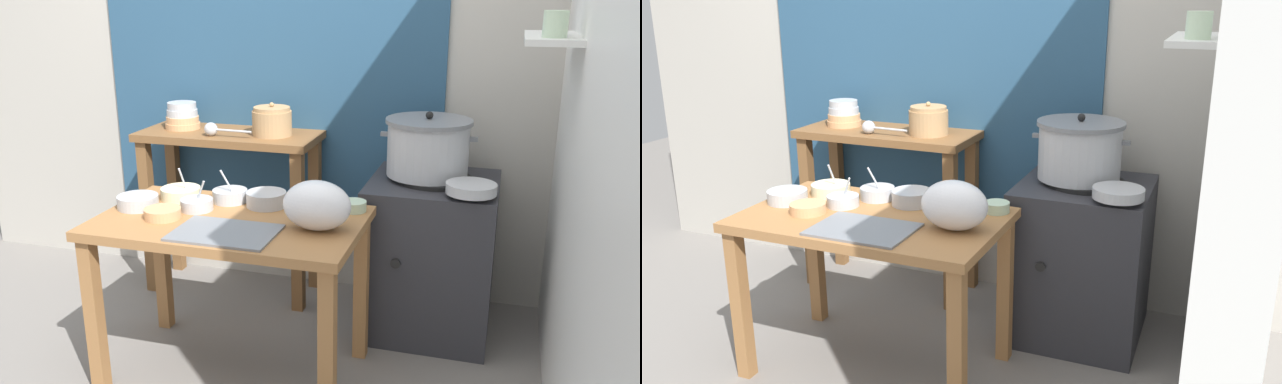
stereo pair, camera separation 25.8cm
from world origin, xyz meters
The scene contains 20 objects.
ground_plane centered at (0.00, 0.00, 0.00)m, with size 9.00×9.00×0.00m, color gray.
wall_back centered at (0.08, 1.10, 1.30)m, with size 4.40×0.12×2.60m.
wall_right centered at (1.40, 0.20, 1.30)m, with size 0.30×3.20×2.60m.
prep_table centered at (0.04, 0.04, 0.61)m, with size 1.10×0.66×0.72m.
back_shelf_table centered at (-0.30, 0.83, 0.68)m, with size 0.96×0.40×0.90m.
stove_block centered at (0.80, 0.70, 0.38)m, with size 0.60×0.61×0.78m.
steamer_pot centered at (0.76, 0.72, 0.92)m, with size 0.45×0.40×0.31m.
clay_pot centered at (-0.06, 0.83, 0.97)m, with size 0.20×0.20×0.17m.
bowl_stack_enamel centered at (-0.59, 0.86, 0.97)m, with size 0.19×0.19×0.14m.
ladle centered at (-0.35, 0.73, 0.94)m, with size 0.26×0.07×0.07m.
serving_tray centered at (0.10, -0.13, 0.72)m, with size 0.40×0.28×0.01m, color slate.
plastic_bag centered at (0.43, 0.02, 0.82)m, with size 0.27×0.19×0.20m, color white.
wide_pan centered at (0.99, 0.48, 0.80)m, with size 0.22×0.22×0.05m, color #B7BABF.
prep_bowl_0 centered at (-0.05, 0.25, 0.75)m, with size 0.16×0.16×0.15m.
prep_bowl_1 centered at (-0.14, 0.11, 0.75)m, with size 0.14×0.14×0.13m.
prep_bowl_2 centered at (-0.23, -0.03, 0.74)m, with size 0.15×0.15×0.04m.
prep_bowl_3 centered at (-0.28, 0.23, 0.75)m, with size 0.18×0.18×0.15m.
prep_bowl_4 centered at (-0.40, 0.06, 0.75)m, with size 0.18×0.18×0.05m.
prep_bowl_5 centered at (0.13, 0.24, 0.75)m, with size 0.18×0.18×0.06m.
prep_bowl_6 centered at (0.51, 0.28, 0.74)m, with size 0.11×0.11×0.04m.
Camera 1 is at (1.12, -2.30, 1.63)m, focal length 36.80 mm.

